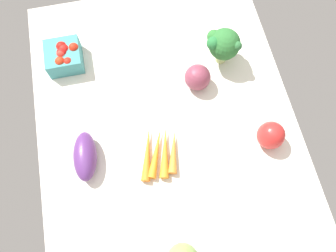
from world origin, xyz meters
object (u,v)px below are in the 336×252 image
(broccoli_head, at_px, (224,44))
(bell_pepper_red, at_px, (271,135))
(red_onion_near_basket, at_px, (198,77))
(carrot_bunch, at_px, (160,152))
(berry_basket, at_px, (64,56))
(eggplant, at_px, (85,156))

(broccoli_head, bearing_deg, bell_pepper_red, 12.25)
(red_onion_near_basket, bearing_deg, carrot_bunch, -38.05)
(broccoli_head, bearing_deg, berry_basket, -100.34)
(red_onion_near_basket, distance_m, berry_basket, 0.42)
(red_onion_near_basket, xyz_separation_m, broccoli_head, (-0.07, 0.09, 0.04))
(carrot_bunch, bearing_deg, berry_basket, -147.09)
(broccoli_head, height_order, berry_basket, broccoli_head)
(carrot_bunch, distance_m, bell_pepper_red, 0.31)
(carrot_bunch, height_order, berry_basket, berry_basket)
(eggplant, xyz_separation_m, berry_basket, (-0.33, -0.02, 0.00))
(berry_basket, bearing_deg, red_onion_near_basket, 67.66)
(carrot_bunch, relative_size, eggplant, 1.16)
(carrot_bunch, relative_size, bell_pepper_red, 1.92)
(berry_basket, bearing_deg, eggplant, 4.26)
(berry_basket, bearing_deg, broccoli_head, 79.66)
(carrot_bunch, distance_m, berry_basket, 0.42)
(eggplant, relative_size, berry_basket, 1.33)
(red_onion_near_basket, height_order, eggplant, red_onion_near_basket)
(broccoli_head, distance_m, eggplant, 0.52)
(broccoli_head, xyz_separation_m, bell_pepper_red, (0.29, 0.06, -0.04))
(red_onion_near_basket, height_order, bell_pepper_red, bell_pepper_red)
(broccoli_head, bearing_deg, red_onion_near_basket, -52.73)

